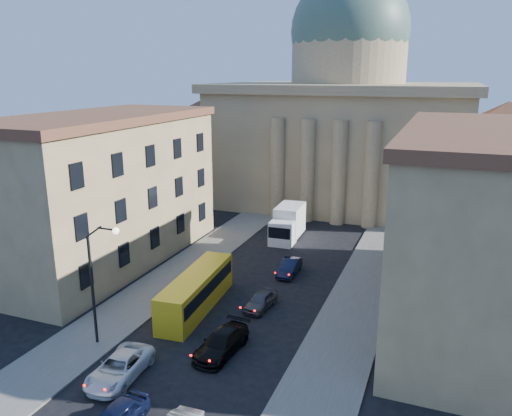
% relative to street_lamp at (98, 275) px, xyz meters
% --- Properties ---
extents(sidewalk_left, '(5.00, 60.00, 0.15)m').
position_rel_street_lamp_xyz_m(sidewalk_left, '(-1.53, 10.00, -5.21)').
color(sidewalk_left, '#5B5A54').
rests_on(sidewalk_left, ground).
extents(sidewalk_right, '(5.00, 60.00, 0.15)m').
position_rel_street_lamp_xyz_m(sidewalk_right, '(15.47, 10.00, -5.21)').
color(sidewalk_right, '#5B5A54').
rests_on(sidewalk_right, ground).
extents(church, '(68.02, 28.76, 36.60)m').
position_rel_street_lamp_xyz_m(church, '(6.97, 47.47, 6.59)').
color(church, '#897154').
rests_on(church, ground).
extents(building_left, '(11.60, 26.60, 14.70)m').
position_rel_street_lamp_xyz_m(building_left, '(-10.03, 14.00, 2.14)').
color(building_left, tan).
rests_on(building_left, ground).
extents(building_right, '(11.60, 26.60, 14.70)m').
position_rel_street_lamp_xyz_m(building_right, '(23.97, 14.00, 2.14)').
color(building_right, tan).
rests_on(building_right, ground).
extents(street_lamp, '(2.62, 0.44, 8.83)m').
position_rel_street_lamp_xyz_m(street_lamp, '(0.00, 0.00, 0.00)').
color(street_lamp, black).
rests_on(street_lamp, ground).
extents(car_left_mid, '(2.82, 5.48, 1.48)m').
position_rel_street_lamp_xyz_m(car_left_mid, '(3.47, -2.87, -4.55)').
color(car_left_mid, white).
rests_on(car_left_mid, ground).
extents(car_right_mid, '(2.61, 5.42, 1.52)m').
position_rel_street_lamp_xyz_m(car_right_mid, '(8.16, 2.06, -4.53)').
color(car_right_mid, black).
rests_on(car_right_mid, ground).
extents(car_right_far, '(1.95, 4.07, 1.34)m').
position_rel_street_lamp_xyz_m(car_right_far, '(8.28, 9.29, -4.61)').
color(car_right_far, '#47474B').
rests_on(car_right_far, ground).
extents(car_right_distant, '(1.58, 4.29, 1.40)m').
position_rel_street_lamp_xyz_m(car_right_distant, '(8.33, 16.90, -4.58)').
color(car_right_distant, black).
rests_on(car_right_distant, ground).
extents(city_bus, '(3.17, 10.60, 2.94)m').
position_rel_street_lamp_xyz_m(city_bus, '(3.47, 7.41, -3.70)').
color(city_bus, gold).
rests_on(city_bus, ground).
extents(box_truck, '(2.89, 6.83, 3.70)m').
position_rel_street_lamp_xyz_m(box_truck, '(4.95, 26.88, -3.53)').
color(box_truck, white).
rests_on(box_truck, ground).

